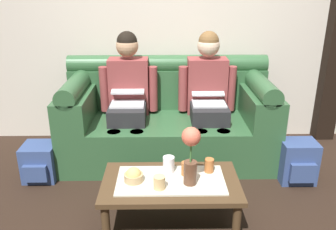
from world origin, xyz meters
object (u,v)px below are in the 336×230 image
Objects in this scene: couch at (168,120)px; person_right at (208,92)px; snack_bowl at (134,176)px; cup_near_right at (209,165)px; backpack_right at (297,162)px; cup_far_center at (159,182)px; cup_far_left at (186,169)px; flower_vase at (191,151)px; coffee_table at (171,186)px; backpack_left at (40,162)px; person_left at (128,92)px; cup_near_left at (169,164)px.

person_right is (0.38, -0.00, 0.28)m from couch.
snack_bowl is 0.55m from cup_near_right.
cup_far_center is at bearing -150.66° from backpack_right.
cup_far_left is 1.15m from backpack_right.
flower_vase is at bearing -5.50° from snack_bowl.
cup_far_center reaches higher than coffee_table.
cup_far_center is (-0.08, -0.11, 0.10)m from coffee_table.
flower_vase is 3.12× the size of snack_bowl.
flower_vase is 1.29× the size of backpack_left.
backpack_right is (0.73, -0.52, -0.48)m from person_right.
backpack_left is (-2.25, 0.07, -0.02)m from backpack_right.
flower_vase reaches higher than cup_far_center.
cup_near_right is at bearing -55.94° from person_left.
backpack_right is 1.15× the size of backpack_left.
coffee_table is at bearing -109.42° from person_right.
cup_far_center is 1.32m from backpack_left.
coffee_table is 0.32m from cup_near_right.
cup_far_center reaches higher than backpack_left.
couch is at bearing 95.98° from cup_far_left.
person_right reaches higher than cup_far_left.
person_right is 1.66m from backpack_left.
couch is at bearing 0.39° from person_left.
person_right is 2.95× the size of flower_vase.
cup_far_left is at bearing 101.61° from flower_vase.
backpack_right is at bearing 28.57° from cup_near_right.
couch is 1.02m from cup_near_right.
cup_near_left is at bearing 130.83° from flower_vase.
cup_far_center is at bearing -164.10° from flower_vase.
couch is 0.48m from person_right.
person_right reaches higher than cup_near_left.
couch is 6.17× the size of backpack_left.
person_right is 1.27× the size of coffee_table.
cup_far_left is (0.11, 0.06, 0.10)m from coffee_table.
person_left is (-0.38, -0.00, 0.28)m from couch.
snack_bowl is at bearing -83.47° from person_left.
person_right is at bearing 68.96° from cup_far_center.
cup_near_left is at bearing -158.41° from backpack_right.
cup_near_left is 0.31× the size of backpack_right.
couch is 1.13m from snack_bowl.
cup_near_right is at bearing 46.31° from flower_vase.
backpack_left is at bearing 143.56° from snack_bowl.
person_right is at bearing 70.58° from coffee_table.
flower_vase is 4.10× the size of cup_near_right.
couch is at bearing 179.67° from person_right.
cup_far_left is at bearing -64.39° from person_left.
cup_near_right is (0.15, 0.16, -0.19)m from flower_vase.
couch reaches higher than cup_near_left.
cup_near_right reaches higher than backpack_right.
person_right is at bearing 77.53° from flower_vase.
cup_far_center is at bearing -148.92° from cup_near_right.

